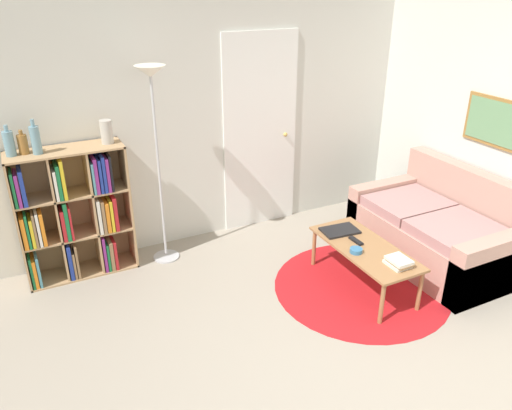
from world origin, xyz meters
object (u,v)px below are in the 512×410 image
at_px(bottle_middle, 23,144).
at_px(couch, 439,231).
at_px(bookshelf, 73,214).
at_px(floor_lamp, 153,105).
at_px(bottle_right, 36,140).
at_px(laptop, 340,231).
at_px(bottle_left, 9,143).
at_px(vase_on_shelf, 107,132).
at_px(coffee_table, 365,251).
at_px(bowl, 356,250).

bearing_deg(bottle_middle, couch, -20.68).
height_order(bookshelf, floor_lamp, floor_lamp).
bearing_deg(bottle_right, laptop, -23.10).
bearing_deg(bookshelf, bottle_left, 178.26).
xyz_separation_m(laptop, bottle_middle, (-2.46, 1.06, 0.88)).
distance_m(bottle_middle, bottle_right, 0.12).
bearing_deg(bookshelf, vase_on_shelf, -0.27).
height_order(bookshelf, vase_on_shelf, vase_on_shelf).
height_order(floor_lamp, couch, floor_lamp).
bearing_deg(bottle_right, vase_on_shelf, 2.93).
bearing_deg(laptop, couch, -13.99).
xyz_separation_m(bottle_middle, bottle_right, (0.10, -0.05, 0.04)).
bearing_deg(coffee_table, bottle_middle, 150.92).
bearing_deg(coffee_table, floor_lamp, 138.46).
xyz_separation_m(bookshelf, couch, (3.18, -1.29, -0.31)).
distance_m(couch, bottle_right, 3.74).
distance_m(floor_lamp, couch, 2.94).
relative_size(bookshelf, vase_on_shelf, 5.86).
height_order(floor_lamp, bottle_right, floor_lamp).
relative_size(floor_lamp, bottle_left, 7.24).
height_order(couch, bottle_right, bottle_right).
bearing_deg(bottle_left, bowl, -30.07).
bearing_deg(bottle_middle, bottle_left, -175.73).
xyz_separation_m(bowl, bottle_middle, (-2.36, 1.43, 0.87)).
relative_size(coffee_table, laptop, 3.08).
xyz_separation_m(bookshelf, bottle_middle, (-0.29, 0.02, 0.69)).
bearing_deg(laptop, bottle_middle, 156.75).
distance_m(bottle_middle, vase_on_shelf, 0.67).
distance_m(couch, vase_on_shelf, 3.24).
distance_m(bottle_right, vase_on_shelf, 0.57).
relative_size(bowl, bottle_right, 0.37).
xyz_separation_m(bottle_left, vase_on_shelf, (0.77, -0.01, -0.00)).
relative_size(laptop, bottle_right, 1.20).
xyz_separation_m(floor_lamp, couch, (2.39, -1.18, -1.23)).
distance_m(bookshelf, bottle_middle, 0.75).
bearing_deg(floor_lamp, bookshelf, 172.21).
height_order(floor_lamp, laptop, floor_lamp).
bearing_deg(floor_lamp, couch, -26.28).
bearing_deg(bottle_left, floor_lamp, -5.81).
relative_size(bowl, bottle_left, 0.42).
relative_size(coffee_table, vase_on_shelf, 5.20).
distance_m(bottle_left, bottle_middle, 0.10).
bearing_deg(bottle_middle, laptop, -23.25).
bearing_deg(floor_lamp, bottle_right, 175.52).
distance_m(bookshelf, laptop, 2.42).
distance_m(couch, bottle_left, 3.93).
bearing_deg(couch, laptop, 166.01).
xyz_separation_m(coffee_table, bottle_left, (-2.60, 1.38, 0.95)).
height_order(floor_lamp, coffee_table, floor_lamp).
distance_m(laptop, bottle_right, 2.73).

